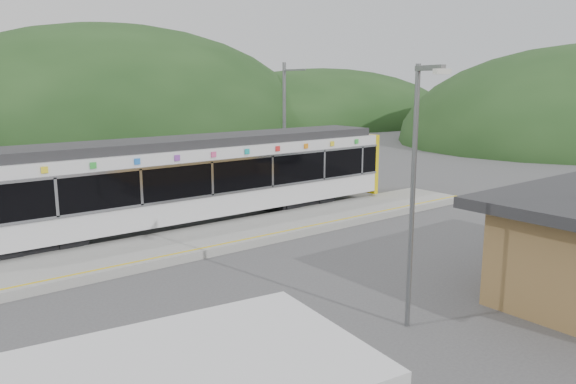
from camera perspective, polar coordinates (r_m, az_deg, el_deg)
ground at (r=19.36m, az=-1.01°, el=-6.95°), size 120.00×120.00×0.00m
hills at (r=27.09m, az=2.60°, el=-1.70°), size 146.00×149.00×26.00m
platform at (r=21.92m, az=-6.27°, el=-4.44°), size 26.00×3.20×0.30m
yellow_line at (r=20.82m, az=-4.37°, el=-4.80°), size 26.00×0.10×0.01m
train at (r=23.62m, az=-10.56°, el=1.33°), size 20.44×3.01×3.74m
catenary_mast_east at (r=29.55m, az=-0.33°, el=6.55°), size 0.18×1.80×7.00m
lamp_post at (r=13.57m, az=13.05°, el=1.57°), size 0.48×1.17×6.42m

